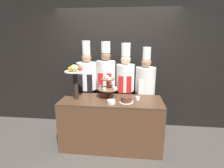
# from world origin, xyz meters

# --- Properties ---
(ground_plane) EXTENTS (14.00, 14.00, 0.00)m
(ground_plane) POSITION_xyz_m (0.00, 0.00, 0.00)
(ground_plane) COLOR #47423D
(wall_back) EXTENTS (10.00, 0.06, 2.80)m
(wall_back) POSITION_xyz_m (0.00, 1.27, 1.40)
(wall_back) COLOR black
(wall_back) RESTS_ON ground_plane
(buffet_counter) EXTENTS (1.73, 0.68, 0.88)m
(buffet_counter) POSITION_xyz_m (0.00, 0.34, 0.44)
(buffet_counter) COLOR brown
(buffet_counter) RESTS_ON ground_plane
(tiered_stand) EXTENTS (0.36, 0.36, 0.38)m
(tiered_stand) POSITION_xyz_m (-0.07, 0.45, 1.08)
(tiered_stand) COLOR brown
(tiered_stand) RESTS_ON buffet_counter
(fruit_pedestal) EXTENTS (0.35, 0.35, 0.61)m
(fruit_pedestal) POSITION_xyz_m (-0.61, 0.29, 1.30)
(fruit_pedestal) COLOR #2D231E
(fruit_pedestal) RESTS_ON buffet_counter
(cake_round) EXTENTS (0.22, 0.22, 0.09)m
(cake_round) POSITION_xyz_m (0.26, 0.23, 0.93)
(cake_round) COLOR white
(cake_round) RESTS_ON buffet_counter
(cup_white) EXTENTS (0.07, 0.07, 0.06)m
(cup_white) POSITION_xyz_m (0.44, 0.36, 0.91)
(cup_white) COLOR white
(cup_white) RESTS_ON buffet_counter
(serving_bowl_near) EXTENTS (0.13, 0.13, 0.16)m
(serving_bowl_near) POSITION_xyz_m (0.02, 0.15, 0.91)
(serving_bowl_near) COLOR white
(serving_bowl_near) RESTS_ON buffet_counter
(chef_left) EXTENTS (0.41, 0.41, 1.86)m
(chef_left) POSITION_xyz_m (-0.55, 0.88, 0.99)
(chef_left) COLOR black
(chef_left) RESTS_ON ground_plane
(chef_center_left) EXTENTS (0.37, 0.37, 1.85)m
(chef_center_left) POSITION_xyz_m (-0.17, 0.88, 1.02)
(chef_center_left) COLOR #28282D
(chef_center_left) RESTS_ON ground_plane
(chef_center_right) EXTENTS (0.35, 0.35, 1.82)m
(chef_center_right) POSITION_xyz_m (0.21, 0.88, 1.00)
(chef_center_right) COLOR black
(chef_center_right) RESTS_ON ground_plane
(chef_right) EXTENTS (0.38, 0.38, 1.74)m
(chef_right) POSITION_xyz_m (0.60, 0.88, 0.94)
(chef_right) COLOR black
(chef_right) RESTS_ON ground_plane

